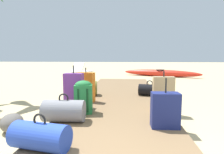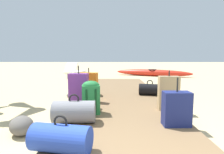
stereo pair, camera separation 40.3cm
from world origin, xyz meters
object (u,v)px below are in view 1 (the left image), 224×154
at_px(duffel_bag_olive, 88,88).
at_px(suitcase_tan, 163,94).
at_px(lounge_chair, 82,71).
at_px(backpack_green, 84,96).
at_px(suitcase_navy, 165,110).
at_px(duffel_bag_black, 150,90).
at_px(suitcase_orange, 86,87).
at_px(duffel_bag_grey, 64,111).
at_px(suitcase_purple, 74,90).
at_px(kayak, 160,73).
at_px(duffel_bag_blue, 40,136).

xyz_separation_m(duffel_bag_olive, suitcase_tan, (1.75, -1.29, 0.14)).
bearing_deg(suitcase_tan, lounge_chair, 116.62).
xyz_separation_m(backpack_green, suitcase_navy, (1.37, -0.59, -0.06)).
xyz_separation_m(backpack_green, duffel_bag_black, (1.41, 1.64, -0.17)).
height_order(backpack_green, duffel_bag_black, backpack_green).
xyz_separation_m(suitcase_tan, suitcase_orange, (-1.66, 0.61, 0.01)).
bearing_deg(lounge_chair, backpack_green, -75.80).
distance_m(backpack_green, lounge_chair, 6.81).
height_order(suitcase_orange, duffel_bag_grey, suitcase_orange).
bearing_deg(duffel_bag_black, duffel_bag_olive, -177.20).
relative_size(suitcase_tan, duffel_bag_grey, 1.16).
xyz_separation_m(backpack_green, duffel_bag_grey, (-0.21, -0.47, -0.14)).
bearing_deg(suitcase_purple, backpack_green, -52.56).
bearing_deg(duffel_bag_olive, duffel_bag_black, 2.80).
bearing_deg(suitcase_purple, suitcase_navy, -30.23).
xyz_separation_m(duffel_bag_olive, suitcase_navy, (1.62, -2.14, 0.07)).
height_order(duffel_bag_olive, suitcase_tan, suitcase_tan).
height_order(duffel_bag_black, kayak, duffel_bag_black).
height_order(suitcase_orange, duffel_bag_blue, suitcase_orange).
bearing_deg(suitcase_tan, duffel_bag_grey, -156.73).
relative_size(suitcase_tan, suitcase_orange, 0.99).
bearing_deg(suitcase_tan, duffel_bag_black, 94.06).
height_order(backpack_green, suitcase_orange, suitcase_orange).
bearing_deg(duffel_bag_black, suitcase_navy, -90.89).
relative_size(suitcase_orange, duffel_bag_blue, 1.13).
bearing_deg(lounge_chair, duffel_bag_blue, -79.36).
bearing_deg(duffel_bag_olive, suitcase_orange, -82.20).
relative_size(suitcase_orange, duffel_bag_black, 1.27).
bearing_deg(duffel_bag_grey, lounge_chair, 101.64).
bearing_deg(suitcase_tan, kayak, 80.55).
bearing_deg(suitcase_purple, duffel_bag_grey, -84.49).
height_order(duffel_bag_black, duffel_bag_grey, duffel_bag_grey).
bearing_deg(suitcase_orange, duffel_bag_black, 25.99).
bearing_deg(suitcase_navy, duffel_bag_grey, 175.86).
bearing_deg(backpack_green, suitcase_tan, 10.06).
relative_size(backpack_green, duffel_bag_grey, 0.91).
bearing_deg(suitcase_purple, duffel_bag_blue, -85.93).
bearing_deg(duffel_bag_blue, suitcase_purple, 94.07).
xyz_separation_m(duffel_bag_black, lounge_chair, (-3.08, 4.96, 0.09)).
relative_size(duffel_bag_olive, kayak, 0.12).
bearing_deg(suitcase_orange, duffel_bag_grey, -92.57).
distance_m(backpack_green, duffel_bag_grey, 0.54).
bearing_deg(duffel_bag_grey, kayak, 69.42).
relative_size(backpack_green, suitcase_orange, 0.77).
bearing_deg(backpack_green, suitcase_navy, -23.13).
xyz_separation_m(suitcase_navy, duffel_bag_blue, (-1.54, -0.79, -0.11)).
xyz_separation_m(duffel_bag_blue, suitcase_purple, (-0.13, 1.77, 0.20)).
relative_size(backpack_green, duffel_bag_blue, 0.87).
height_order(suitcase_navy, suitcase_purple, suitcase_purple).
bearing_deg(suitcase_navy, kayak, 80.63).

